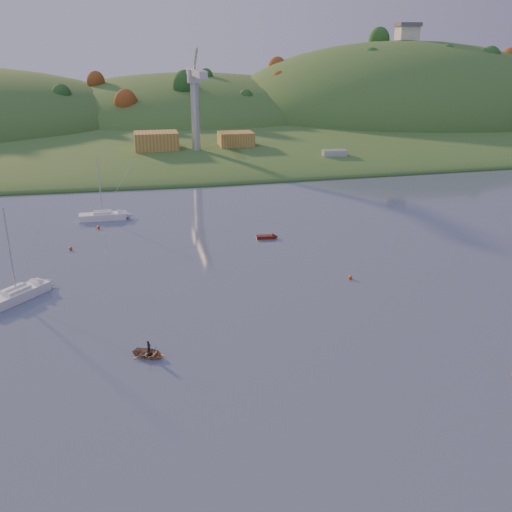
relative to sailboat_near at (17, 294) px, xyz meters
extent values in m
plane|color=#39465E|center=(28.95, -38.71, -0.72)|extent=(500.00, 500.00, 0.00)
cube|color=#2D5321|center=(28.95, 191.29, -0.72)|extent=(620.00, 220.00, 1.50)
ellipsoid|color=#2D5321|center=(28.95, 126.29, -0.72)|extent=(640.00, 150.00, 7.00)
ellipsoid|color=#2D5321|center=(38.95, 171.29, -0.72)|extent=(140.00, 120.00, 36.00)
ellipsoid|color=#2D5321|center=(123.95, 156.29, -0.72)|extent=(150.00, 130.00, 60.00)
cube|color=beige|center=(123.95, 156.29, 31.78)|extent=(8.00, 6.00, 5.00)
cube|color=#595960|center=(123.95, 156.29, 34.98)|extent=(9.00, 7.00, 1.50)
cube|color=slate|center=(33.95, 83.29, 0.48)|extent=(42.00, 16.00, 2.40)
cube|color=#9E6B34|center=(20.95, 84.29, 4.08)|extent=(11.00, 8.00, 4.80)
cube|color=#9E6B34|center=(41.95, 85.29, 3.68)|extent=(9.00, 7.00, 4.00)
cylinder|color=#B7B7BC|center=(30.95, 81.29, 10.68)|extent=(2.20, 2.20, 18.00)
cube|color=#B7B7BC|center=(30.95, 81.29, 20.18)|extent=(3.20, 3.20, 3.20)
cube|color=#B7B7BC|center=(30.95, 72.29, 21.18)|extent=(1.80, 18.00, 1.60)
cube|color=#B7B7BC|center=(30.95, 86.29, 21.18)|extent=(1.80, 10.00, 1.60)
cube|color=white|center=(0.00, 0.00, -0.17)|extent=(7.16, 7.54, 1.10)
cube|color=white|center=(0.00, 0.00, 0.43)|extent=(3.35, 3.43, 0.70)
cylinder|color=silver|center=(0.00, 0.00, 5.38)|extent=(0.18, 0.18, 10.01)
cylinder|color=silver|center=(0.00, 0.00, 0.68)|extent=(2.24, 2.45, 0.12)
cylinder|color=white|center=(0.00, 0.00, 0.78)|extent=(2.15, 2.32, 0.36)
cube|color=silver|center=(8.77, 31.67, -0.19)|extent=(7.80, 2.38, 1.07)
cube|color=silver|center=(8.77, 31.67, 0.40)|extent=(2.93, 1.77, 0.68)
cylinder|color=silver|center=(8.77, 31.67, 5.21)|extent=(0.18, 0.18, 9.73)
cylinder|color=silver|center=(8.77, 31.67, 0.65)|extent=(3.12, 0.14, 0.12)
cylinder|color=silver|center=(8.77, 31.67, 0.75)|extent=(2.73, 0.38, 0.36)
imported|color=#A17A59|center=(14.51, -16.51, -0.39)|extent=(3.97, 3.71, 0.67)
imported|color=black|center=(14.51, -16.51, -0.02)|extent=(0.57, 0.62, 1.42)
cube|color=#52140B|center=(33.62, 15.72, -0.48)|extent=(2.97, 1.42, 0.48)
cone|color=#52140B|center=(35.05, 15.58, -0.48)|extent=(1.11, 1.24, 1.15)
cube|color=slate|center=(63.95, 69.29, 0.16)|extent=(14.20, 6.29, 1.77)
cube|color=#B7B7BC|center=(63.95, 69.29, 1.64)|extent=(6.17, 3.53, 2.36)
sphere|color=#FF3D0D|center=(40.35, -2.50, -0.47)|extent=(0.50, 0.50, 0.50)
sphere|color=#FF3D0D|center=(4.66, 16.70, -0.47)|extent=(0.50, 0.50, 0.50)
sphere|color=#FF3D0D|center=(8.20, 26.48, -0.47)|extent=(0.50, 0.50, 0.50)
camera|label=1|loc=(14.18, -65.31, 27.16)|focal=40.00mm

